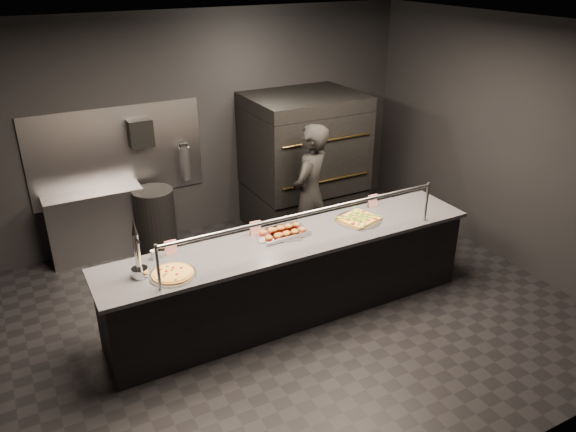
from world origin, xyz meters
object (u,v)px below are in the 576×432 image
object	(u,v)px
pizza_oven	(303,162)
towel_dispenser	(140,133)
worker	(310,195)
slider_tray_b	(288,231)
beer_tap	(138,261)
slider_tray_a	(279,233)
prep_shelf	(97,225)
square_pizza	(359,219)
service_counter	(293,276)
round_pizza	(173,274)
trash_bin	(156,221)
fire_extinguisher	(185,163)

from	to	relation	value
pizza_oven	towel_dispenser	size ratio (longest dim) A/B	5.46
worker	slider_tray_b	bearing A→B (deg)	12.02
beer_tap	worker	distance (m)	2.56
pizza_oven	slider_tray_a	world-z (taller)	pizza_oven
prep_shelf	beer_tap	bearing A→B (deg)	-90.00
beer_tap	square_pizza	size ratio (longest dim) A/B	1.17
service_counter	round_pizza	xyz separation A→B (m)	(-1.33, -0.12, 0.47)
pizza_oven	slider_tray_a	size ratio (longest dim) A/B	3.69
towel_dispenser	slider_tray_a	bearing A→B (deg)	-70.46
slider_tray_b	worker	size ratio (longest dim) A/B	0.24
pizza_oven	round_pizza	bearing A→B (deg)	-141.41
service_counter	worker	world-z (taller)	worker
prep_shelf	worker	distance (m)	2.76
beer_tap	trash_bin	world-z (taller)	beer_tap
towel_dispenser	round_pizza	bearing A→B (deg)	-99.74
pizza_oven	prep_shelf	world-z (taller)	pizza_oven
slider_tray_b	trash_bin	world-z (taller)	slider_tray_b
service_counter	square_pizza	world-z (taller)	service_counter
towel_dispenser	square_pizza	distance (m)	2.99
pizza_oven	trash_bin	size ratio (longest dim) A/B	2.19
pizza_oven	round_pizza	distance (m)	3.24
slider_tray_b	worker	xyz separation A→B (m)	(0.75, 0.82, -0.04)
towel_dispenser	fire_extinguisher	xyz separation A→B (m)	(0.55, 0.01, -0.49)
pizza_oven	fire_extinguisher	world-z (taller)	pizza_oven
prep_shelf	trash_bin	size ratio (longest dim) A/B	1.38
fire_extinguisher	worker	size ratio (longest dim) A/B	0.28
slider_tray_a	square_pizza	size ratio (longest dim) A/B	1.03
beer_tap	slider_tray_b	xyz separation A→B (m)	(1.62, 0.14, -0.14)
fire_extinguisher	round_pizza	distance (m)	2.71
round_pizza	slider_tray_a	world-z (taller)	slider_tray_a
towel_dispenser	slider_tray_a	distance (m)	2.47
slider_tray_a	worker	bearing A→B (deg)	43.84
beer_tap	slider_tray_a	distance (m)	1.51
fire_extinguisher	beer_tap	size ratio (longest dim) A/B	0.86
slider_tray_b	trash_bin	bearing A→B (deg)	115.01
slider_tray_b	towel_dispenser	bearing A→B (deg)	112.19
pizza_oven	slider_tray_b	world-z (taller)	pizza_oven
service_counter	slider_tray_b	bearing A→B (deg)	83.67
slider_tray_b	pizza_oven	bearing A→B (deg)	56.01
fire_extinguisher	square_pizza	size ratio (longest dim) A/B	1.01
round_pizza	slider_tray_b	xyz separation A→B (m)	(1.35, 0.26, 0.01)
square_pizza	trash_bin	world-z (taller)	square_pizza
service_counter	worker	xyz separation A→B (m)	(0.76, 0.97, 0.44)
fire_extinguisher	trash_bin	size ratio (longest dim) A/B	0.58
service_counter	slider_tray_b	world-z (taller)	service_counter
slider_tray_b	square_pizza	bearing A→B (deg)	-7.01
slider_tray_b	prep_shelf	bearing A→B (deg)	126.60
square_pizza	fire_extinguisher	bearing A→B (deg)	116.97
round_pizza	service_counter	bearing A→B (deg)	5.13
service_counter	trash_bin	bearing A→B (deg)	113.12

